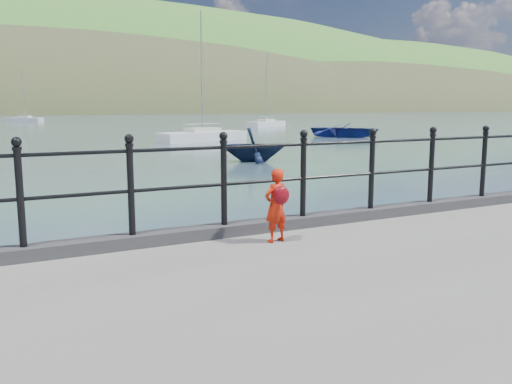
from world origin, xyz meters
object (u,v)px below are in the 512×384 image
child (276,205)px  launch_navy (253,145)px  sailboat_far (266,124)px  sailboat_deep (25,120)px  launch_blue (346,130)px  railing (265,170)px  sailboat_near (203,137)px

child → launch_navy: bearing=-129.1°
child → sailboat_far: sailboat_far is taller
sailboat_far → sailboat_deep: size_ratio=1.07×
launch_blue → sailboat_far: sailboat_far is taller
sailboat_far → sailboat_deep: bearing=95.4°
railing → sailboat_deep: sailboat_deep is taller
child → sailboat_near: sailboat_near is taller
launch_navy → sailboat_deep: sailboat_deep is taller
launch_blue → sailboat_far: 22.86m
child → launch_navy: (8.67, 17.32, -0.66)m
sailboat_near → sailboat_deep: 58.78m
child → sailboat_far: size_ratio=0.10×
launch_navy → sailboat_far: bearing=-6.6°
child → sailboat_near: size_ratio=0.09×
child → sailboat_far: 61.66m
railing → sailboat_far: bearing=61.2°
railing → sailboat_deep: bearing=87.2°
child → sailboat_deep: bearing=-105.5°
launch_blue → launch_navy: launch_navy is taller
launch_blue → sailboat_far: bearing=50.1°
sailboat_deep → launch_navy: bearing=-49.2°
launch_navy → child: bearing=176.4°
sailboat_far → sailboat_deep: (-24.91, 36.72, -0.00)m
sailboat_near → child: bearing=-125.6°
launch_blue → sailboat_near: 12.76m
railing → launch_navy: size_ratio=5.93×
launch_navy → sailboat_far: sailboat_far is taller
launch_blue → railing: bearing=-156.8°
sailboat_far → railing: bearing=-147.6°
child → railing: bearing=-118.1°
child → sailboat_near: 34.79m
child → launch_navy: child is taller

